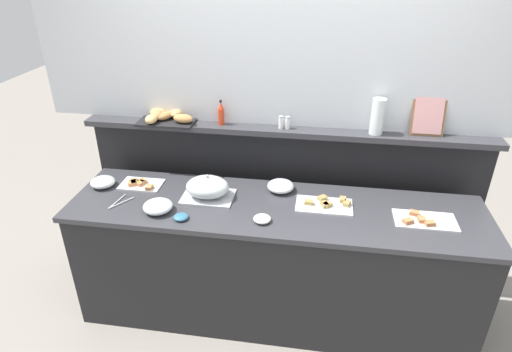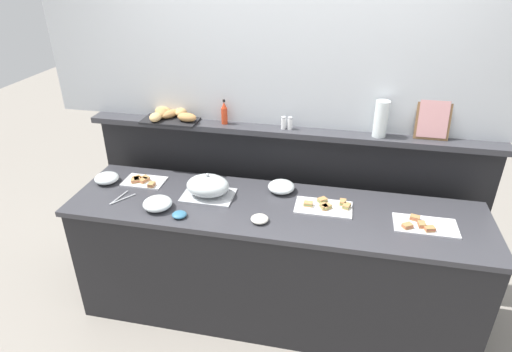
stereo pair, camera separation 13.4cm
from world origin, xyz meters
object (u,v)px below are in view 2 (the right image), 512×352
at_px(sandwich_platter_side, 143,181).
at_px(framed_picture, 433,119).
at_px(sandwich_platter_front, 424,225).
at_px(condiment_bowl_red, 179,215).
at_px(hot_sauce_bottle, 224,113).
at_px(water_carafe, 381,119).
at_px(serving_cloche, 208,187).
at_px(salt_shaker, 284,123).
at_px(condiment_bowl_dark, 260,219).
at_px(pepper_shaker, 290,123).
at_px(sandwich_platter_rear, 325,206).
at_px(glass_bowl_large, 107,178).
at_px(bread_basket, 172,115).
at_px(serving_tongs, 120,199).
at_px(glass_bowl_medium, 281,187).
at_px(glass_bowl_small, 158,204).

xyz_separation_m(sandwich_platter_side, framed_picture, (1.90, 0.35, 0.48)).
height_order(sandwich_platter_front, condiment_bowl_red, sandwich_platter_front).
distance_m(hot_sauce_bottle, water_carafe, 1.06).
distance_m(serving_cloche, salt_shaker, 0.67).
relative_size(condiment_bowl_dark, pepper_shaker, 1.24).
relative_size(sandwich_platter_rear, serving_cloche, 1.06).
distance_m(salt_shaker, water_carafe, 0.64).
bearing_deg(glass_bowl_large, bread_basket, 44.94).
relative_size(serving_tongs, pepper_shaker, 2.13).
distance_m(sandwich_platter_rear, water_carafe, 0.68).
bearing_deg(sandwich_platter_front, glass_bowl_medium, 165.07).
bearing_deg(water_carafe, hot_sauce_bottle, 179.43).
bearing_deg(salt_shaker, hot_sauce_bottle, 178.56).
height_order(hot_sauce_bottle, salt_shaker, hot_sauce_bottle).
bearing_deg(salt_shaker, condiment_bowl_red, -128.27).
xyz_separation_m(condiment_bowl_red, water_carafe, (1.17, 0.67, 0.47)).
relative_size(salt_shaker, framed_picture, 0.33).
relative_size(serving_cloche, water_carafe, 1.41).
bearing_deg(condiment_bowl_red, hot_sauce_bottle, 80.90).
height_order(sandwich_platter_side, pepper_shaker, pepper_shaker).
distance_m(serving_cloche, glass_bowl_medium, 0.49).
distance_m(hot_sauce_bottle, pepper_shaker, 0.47).
bearing_deg(water_carafe, salt_shaker, 180.00).
xyz_separation_m(hot_sauce_bottle, framed_picture, (1.38, 0.03, 0.05)).
distance_m(condiment_bowl_dark, serving_tongs, 0.95).
bearing_deg(condiment_bowl_red, framed_picture, 25.50).
height_order(sandwich_platter_rear, water_carafe, water_carafe).
xyz_separation_m(serving_cloche, bread_basket, (-0.38, 0.41, 0.32)).
bearing_deg(glass_bowl_large, condiment_bowl_red, -25.46).
bearing_deg(sandwich_platter_front, framed_picture, 85.83).
bearing_deg(sandwich_platter_side, framed_picture, 10.41).
distance_m(sandwich_platter_rear, hot_sauce_bottle, 0.96).
distance_m(serving_tongs, water_carafe, 1.78).
bearing_deg(pepper_shaker, condiment_bowl_red, -130.50).
bearing_deg(framed_picture, sandwich_platter_rear, -145.95).
distance_m(glass_bowl_small, hot_sauce_bottle, 0.79).
bearing_deg(serving_tongs, condiment_bowl_red, -14.49).
distance_m(glass_bowl_small, salt_shaker, 1.00).
xyz_separation_m(sandwich_platter_front, water_carafe, (-0.29, 0.47, 0.47)).
xyz_separation_m(sandwich_platter_rear, glass_bowl_medium, (-0.31, 0.15, 0.02)).
distance_m(sandwich_platter_rear, serving_tongs, 1.33).
relative_size(sandwich_platter_side, hot_sauce_bottle, 1.63).
bearing_deg(sandwich_platter_rear, serving_cloche, -178.98).
bearing_deg(condiment_bowl_dark, bread_basket, 140.66).
height_order(hot_sauce_bottle, framed_picture, framed_picture).
bearing_deg(framed_picture, hot_sauce_bottle, -178.85).
bearing_deg(water_carafe, sandwich_platter_front, -58.59).
bearing_deg(glass_bowl_large, sandwich_platter_side, 11.35).
xyz_separation_m(glass_bowl_small, hot_sauce_bottle, (0.28, 0.62, 0.41)).
bearing_deg(sandwich_platter_rear, glass_bowl_large, 179.15).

